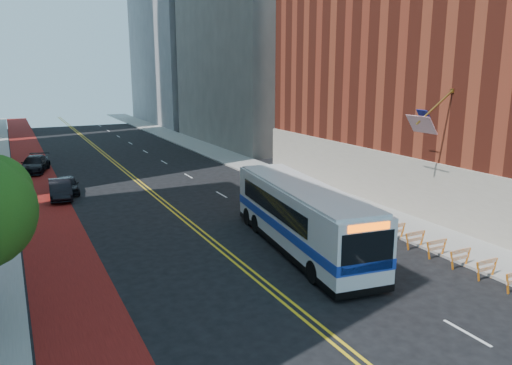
{
  "coord_description": "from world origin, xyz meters",
  "views": [
    {
      "loc": [
        -9.99,
        -13.74,
        9.7
      ],
      "look_at": [
        0.89,
        8.0,
        4.21
      ],
      "focal_mm": 35.0,
      "sensor_mm": 36.0,
      "label": 1
    }
  ],
  "objects_px": {
    "car_b": "(60,189)",
    "car_a": "(68,185)",
    "car_c": "(35,164)",
    "transit_bus": "(301,216)"
  },
  "relations": [
    {
      "from": "car_a",
      "to": "car_b",
      "type": "bearing_deg",
      "value": -111.3
    },
    {
      "from": "car_c",
      "to": "car_b",
      "type": "bearing_deg",
      "value": -69.62
    },
    {
      "from": "transit_bus",
      "to": "car_c",
      "type": "height_order",
      "value": "transit_bus"
    },
    {
      "from": "car_a",
      "to": "transit_bus",
      "type": "bearing_deg",
      "value": -59.88
    },
    {
      "from": "transit_bus",
      "to": "car_c",
      "type": "xyz_separation_m",
      "value": [
        -11.89,
        29.8,
        -1.13
      ]
    },
    {
      "from": "transit_bus",
      "to": "car_a",
      "type": "xyz_separation_m",
      "value": [
        -10.02,
        19.34,
        -1.22
      ]
    },
    {
      "from": "car_b",
      "to": "car_c",
      "type": "relative_size",
      "value": 0.84
    },
    {
      "from": "car_b",
      "to": "car_a",
      "type": "bearing_deg",
      "value": 68.98
    },
    {
      "from": "transit_bus",
      "to": "car_c",
      "type": "bearing_deg",
      "value": 118.91
    },
    {
      "from": "transit_bus",
      "to": "car_c",
      "type": "distance_m",
      "value": 32.1
    }
  ]
}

